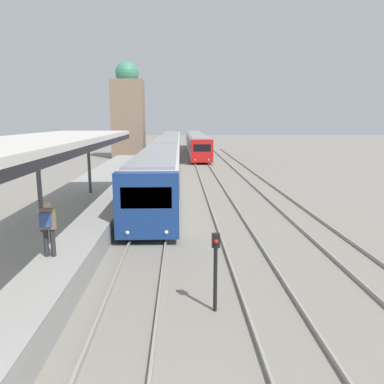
# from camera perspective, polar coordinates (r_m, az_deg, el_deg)

# --- Properties ---
(platform_canopy) EXTENTS (4.00, 18.43, 3.36)m
(platform_canopy) POSITION_cam_1_polar(r_m,az_deg,el_deg) (14.15, -22.53, 7.06)
(platform_canopy) COLOR beige
(platform_canopy) RESTS_ON station_platform
(person_on_platform) EXTENTS (0.40, 0.40, 1.66)m
(person_on_platform) POSITION_cam_1_polar(r_m,az_deg,el_deg) (11.71, -21.12, -4.65)
(person_on_platform) COLOR #2D2D33
(person_on_platform) RESTS_ON station_platform
(train_near) EXTENTS (2.55, 50.04, 3.02)m
(train_near) POSITION_cam_1_polar(r_m,az_deg,el_deg) (39.29, -3.76, 6.21)
(train_near) COLOR navy
(train_near) RESTS_ON ground_plane
(train_far) EXTENTS (2.49, 31.33, 2.91)m
(train_far) POSITION_cam_1_polar(r_m,az_deg,el_deg) (56.76, 0.61, 7.62)
(train_far) COLOR red
(train_far) RESTS_ON ground_plane
(signal_post_near) EXTENTS (0.20, 0.21, 2.10)m
(signal_post_near) POSITION_cam_1_polar(r_m,az_deg,el_deg) (9.70, 3.60, -10.92)
(signal_post_near) COLOR black
(signal_post_near) RESTS_ON ground_plane
(distant_domed_building) EXTENTS (4.00, 4.00, 12.18)m
(distant_domed_building) POSITION_cam_1_polar(r_m,az_deg,el_deg) (50.23, -9.69, 11.76)
(distant_domed_building) COLOR #89705B
(distant_domed_building) RESTS_ON ground_plane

